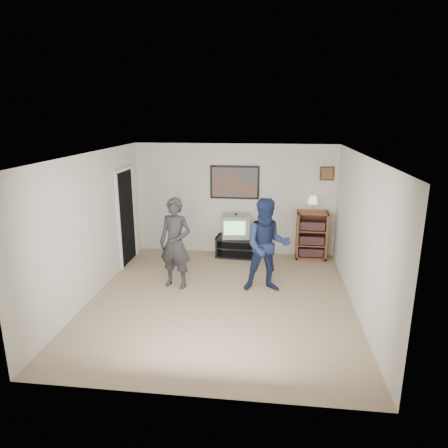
% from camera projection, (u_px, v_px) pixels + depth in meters
% --- Properties ---
extents(room_shell, '(4.51, 5.00, 2.51)m').
position_uv_depth(room_shell, '(223.00, 225.00, 6.95)').
color(room_shell, '#866C55').
rests_on(room_shell, ground).
extents(media_stand, '(0.96, 0.58, 0.46)m').
position_uv_depth(media_stand, '(237.00, 246.00, 9.02)').
color(media_stand, black).
rests_on(media_stand, room_shell).
extents(crt_television, '(0.65, 0.57, 0.50)m').
position_uv_depth(crt_television, '(236.00, 226.00, 8.89)').
color(crt_television, gray).
rests_on(crt_television, media_stand).
extents(bookshelf, '(0.65, 0.37, 1.08)m').
position_uv_depth(bookshelf, '(311.00, 235.00, 8.80)').
color(bookshelf, brown).
rests_on(bookshelf, room_shell).
extents(table_lamp, '(0.22, 0.22, 0.35)m').
position_uv_depth(table_lamp, '(313.00, 204.00, 8.59)').
color(table_lamp, beige).
rests_on(table_lamp, bookshelf).
extents(person_tall, '(0.69, 0.53, 1.69)m').
position_uv_depth(person_tall, '(175.00, 243.00, 7.28)').
color(person_tall, '#272729').
rests_on(person_tall, room_shell).
extents(person_short, '(0.90, 0.73, 1.71)m').
position_uv_depth(person_short, '(267.00, 246.00, 7.11)').
color(person_short, '#1B264C').
rests_on(person_short, room_shell).
extents(controller_left, '(0.05, 0.11, 0.03)m').
position_uv_depth(controller_left, '(176.00, 217.00, 7.38)').
color(controller_left, white).
rests_on(controller_left, person_tall).
extents(controller_right, '(0.06, 0.12, 0.03)m').
position_uv_depth(controller_right, '(270.00, 235.00, 7.31)').
color(controller_right, white).
rests_on(controller_right, person_short).
extents(poster, '(1.10, 0.03, 0.75)m').
position_uv_depth(poster, '(235.00, 182.00, 8.88)').
color(poster, black).
rests_on(poster, room_shell).
extents(air_vent, '(0.28, 0.02, 0.14)m').
position_uv_depth(air_vent, '(210.00, 168.00, 8.87)').
color(air_vent, white).
rests_on(air_vent, room_shell).
extents(small_picture, '(0.30, 0.03, 0.30)m').
position_uv_depth(small_picture, '(327.00, 174.00, 8.60)').
color(small_picture, '#452716').
rests_on(small_picture, room_shell).
extents(doorway, '(0.03, 0.85, 2.00)m').
position_uv_depth(doorway, '(126.00, 217.00, 8.47)').
color(doorway, black).
rests_on(doorway, room_shell).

